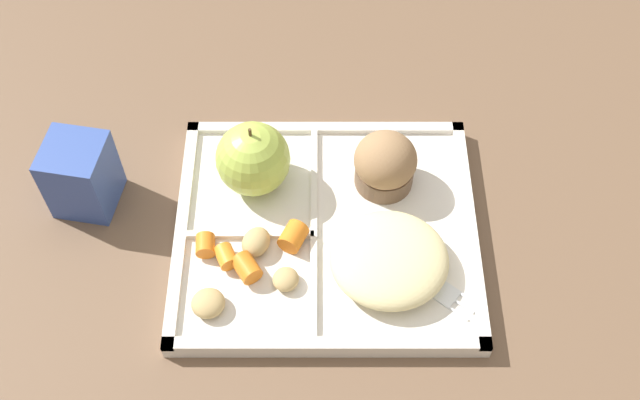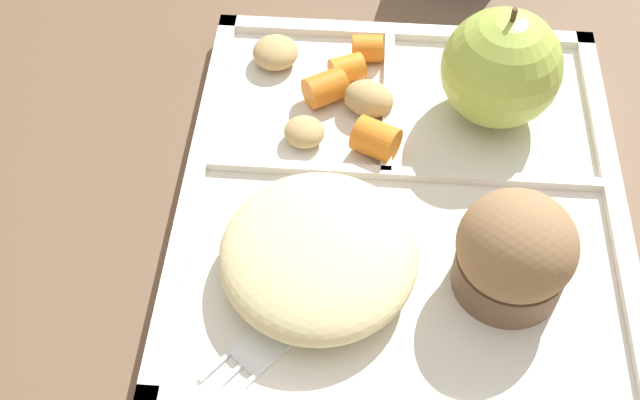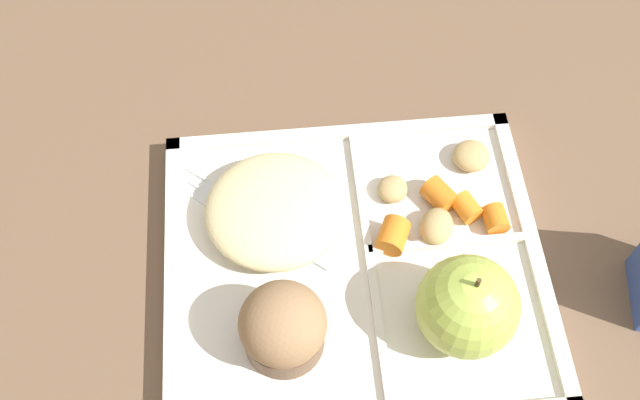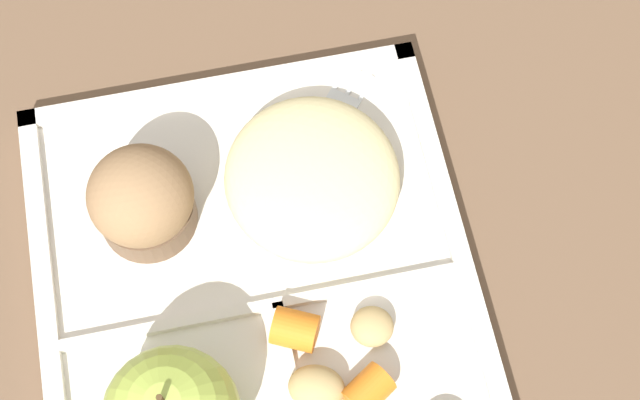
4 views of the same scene
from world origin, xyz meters
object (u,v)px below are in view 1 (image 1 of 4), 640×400
at_px(lunch_tray, 324,231).
at_px(bran_muffin, 384,164).
at_px(plastic_fork, 417,275).
at_px(milk_carton, 80,176).
at_px(green_apple, 252,159).

bearing_deg(lunch_tray, bran_muffin, 43.84).
relative_size(lunch_tray, bran_muffin, 4.68).
height_order(plastic_fork, milk_carton, milk_carton).
xyz_separation_m(green_apple, plastic_fork, (0.17, -0.12, -0.04)).
relative_size(lunch_tray, plastic_fork, 2.36).
xyz_separation_m(green_apple, bran_muffin, (0.14, 0.00, -0.01)).
height_order(bran_muffin, plastic_fork, bran_muffin).
height_order(green_apple, plastic_fork, green_apple).
xyz_separation_m(lunch_tray, green_apple, (-0.08, 0.06, 0.05)).
height_order(green_apple, milk_carton, green_apple).
bearing_deg(lunch_tray, green_apple, 141.48).
bearing_deg(green_apple, plastic_fork, -34.96).
bearing_deg(milk_carton, green_apple, 14.05).
height_order(lunch_tray, green_apple, green_apple).
distance_m(plastic_fork, milk_carton, 0.37).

